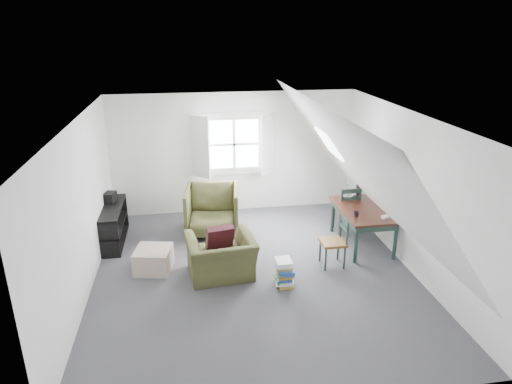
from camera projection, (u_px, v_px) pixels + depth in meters
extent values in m
plane|color=#46454A|center=(255.00, 274.00, 7.29)|extent=(5.50, 5.50, 0.00)
plane|color=white|center=(254.00, 119.00, 6.43)|extent=(5.50, 5.50, 0.00)
plane|color=white|center=(234.00, 153.00, 9.41)|extent=(5.00, 0.00, 5.00)
plane|color=white|center=(299.00, 306.00, 4.31)|extent=(5.00, 0.00, 5.00)
plane|color=white|center=(81.00, 211.00, 6.49)|extent=(0.00, 5.50, 5.50)
plane|color=white|center=(410.00, 192.00, 7.23)|extent=(0.00, 5.50, 5.50)
plane|color=white|center=(146.00, 173.00, 6.45)|extent=(3.19, 5.50, 4.48)
plane|color=white|center=(355.00, 163.00, 6.91)|extent=(3.19, 5.50, 4.48)
cube|color=white|center=(234.00, 144.00, 9.32)|extent=(1.30, 0.04, 1.30)
cube|color=white|center=(201.00, 147.00, 9.07)|extent=(0.35, 0.35, 1.25)
cube|color=white|center=(268.00, 145.00, 9.27)|extent=(0.35, 0.35, 1.25)
cube|color=white|center=(234.00, 144.00, 9.31)|extent=(1.00, 0.02, 1.00)
cube|color=white|center=(234.00, 144.00, 9.29)|extent=(1.08, 0.04, 0.05)
cube|color=white|center=(234.00, 144.00, 9.29)|extent=(0.05, 0.04, 1.08)
cube|color=white|center=(329.00, 144.00, 8.12)|extent=(0.35, 0.75, 0.47)
imported|color=#414321|center=(222.00, 275.00, 7.24)|extent=(1.11, 1.00, 0.67)
imported|color=#414321|center=(213.00, 232.00, 8.76)|extent=(1.08, 1.10, 0.91)
cube|color=#3B1018|center=(220.00, 238.00, 7.18)|extent=(0.47, 0.33, 0.44)
cube|color=tan|center=(153.00, 259.00, 7.35)|extent=(0.65, 0.65, 0.37)
cube|color=black|center=(363.00, 210.00, 8.04)|extent=(0.84, 1.39, 0.04)
cube|color=#213730|center=(363.00, 214.00, 8.06)|extent=(0.74, 1.30, 0.11)
cylinder|color=#213730|center=(356.00, 245.00, 7.53)|extent=(0.07, 0.07, 0.66)
cylinder|color=#213730|center=(395.00, 242.00, 7.63)|extent=(0.07, 0.07, 0.66)
cylinder|color=#213730|center=(333.00, 215.00, 8.68)|extent=(0.07, 0.07, 0.66)
cylinder|color=#213730|center=(367.00, 213.00, 8.78)|extent=(0.07, 0.07, 0.66)
sphere|color=silver|center=(347.00, 194.00, 8.39)|extent=(0.20, 0.20, 0.20)
cylinder|color=silver|center=(348.00, 188.00, 8.34)|extent=(0.06, 0.06, 0.11)
cylinder|color=black|center=(358.00, 191.00, 8.51)|extent=(0.08, 0.08, 0.26)
cylinder|color=#3F2D1E|center=(359.00, 176.00, 8.41)|extent=(0.03, 0.06, 0.47)
cylinder|color=#3F2D1E|center=(360.00, 176.00, 8.42)|extent=(0.05, 0.07, 0.47)
cylinder|color=#3F2D1E|center=(359.00, 176.00, 8.40)|extent=(0.06, 0.08, 0.47)
imported|color=black|center=(356.00, 216.00, 7.71)|extent=(0.09, 0.09, 0.08)
cube|color=white|center=(385.00, 217.00, 7.64)|extent=(0.14, 0.12, 0.04)
cube|color=brown|center=(347.00, 208.00, 8.66)|extent=(0.44, 0.44, 0.05)
cylinder|color=#213730|center=(351.00, 216.00, 8.94)|extent=(0.04, 0.04, 0.45)
cylinder|color=#213730|center=(358.00, 223.00, 8.61)|extent=(0.04, 0.04, 0.45)
cylinder|color=#213730|center=(334.00, 217.00, 8.88)|extent=(0.04, 0.04, 0.45)
cylinder|color=#213730|center=(340.00, 224.00, 8.56)|extent=(0.04, 0.04, 0.45)
cylinder|color=#213730|center=(360.00, 200.00, 8.43)|extent=(0.04, 0.04, 0.47)
cylinder|color=#213730|center=(342.00, 201.00, 8.37)|extent=(0.04, 0.04, 0.47)
cube|color=#213730|center=(352.00, 191.00, 8.34)|extent=(0.35, 0.03, 0.08)
cube|color=#213730|center=(351.00, 198.00, 8.38)|extent=(0.35, 0.03, 0.06)
cube|color=brown|center=(333.00, 242.00, 7.42)|extent=(0.39, 0.39, 0.05)
cylinder|color=#213730|center=(320.00, 250.00, 7.61)|extent=(0.03, 0.03, 0.40)
cylinder|color=#213730|center=(338.00, 249.00, 7.66)|extent=(0.03, 0.03, 0.40)
cylinder|color=#213730|center=(326.00, 259.00, 7.32)|extent=(0.03, 0.03, 0.40)
cylinder|color=#213730|center=(345.00, 258.00, 7.37)|extent=(0.03, 0.03, 0.40)
cylinder|color=#213730|center=(341.00, 226.00, 7.52)|extent=(0.03, 0.03, 0.42)
cylinder|color=#213730|center=(347.00, 234.00, 7.22)|extent=(0.03, 0.03, 0.42)
cube|color=#213730|center=(345.00, 221.00, 7.31)|extent=(0.03, 0.32, 0.07)
cube|color=#213730|center=(344.00, 228.00, 7.35)|extent=(0.03, 0.32, 0.06)
cube|color=black|center=(113.00, 241.00, 8.37)|extent=(0.45, 1.34, 0.03)
cube|color=black|center=(111.00, 225.00, 8.26)|extent=(0.45, 1.34, 0.03)
cube|color=black|center=(109.00, 208.00, 8.14)|extent=(0.45, 1.34, 0.03)
cube|color=black|center=(106.00, 241.00, 7.65)|extent=(0.45, 0.03, 0.67)
cube|color=black|center=(116.00, 211.00, 8.86)|extent=(0.45, 0.03, 0.67)
cube|color=#264C99|center=(109.00, 244.00, 7.97)|extent=(0.20, 0.22, 0.25)
cube|color=red|center=(113.00, 232.00, 8.43)|extent=(0.20, 0.27, 0.25)
cube|color=white|center=(108.00, 223.00, 8.01)|extent=(0.20, 0.25, 0.22)
cube|color=black|center=(110.00, 198.00, 8.34)|extent=(0.23, 0.28, 0.20)
cube|color=#B29933|center=(285.00, 284.00, 6.98)|extent=(0.22, 0.29, 0.04)
cube|color=white|center=(283.00, 281.00, 6.98)|extent=(0.28, 0.32, 0.03)
cube|color=white|center=(286.00, 280.00, 6.95)|extent=(0.23, 0.31, 0.04)
cube|color=#337F4C|center=(283.00, 278.00, 6.94)|extent=(0.23, 0.29, 0.03)
cube|color=#264C99|center=(284.00, 277.00, 6.91)|extent=(0.25, 0.33, 0.03)
cube|color=#B29933|center=(284.00, 275.00, 6.92)|extent=(0.22, 0.29, 0.03)
cube|color=#B29933|center=(284.00, 272.00, 6.93)|extent=(0.25, 0.32, 0.04)
cube|color=#264C99|center=(287.00, 271.00, 6.88)|extent=(0.26, 0.33, 0.04)
cube|color=#264C99|center=(285.00, 269.00, 6.87)|extent=(0.26, 0.32, 0.03)
cube|color=#B29933|center=(284.00, 265.00, 6.90)|extent=(0.23, 0.30, 0.04)
cube|color=white|center=(283.00, 264.00, 6.88)|extent=(0.24, 0.27, 0.04)
cube|color=white|center=(284.00, 261.00, 6.87)|extent=(0.24, 0.29, 0.03)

